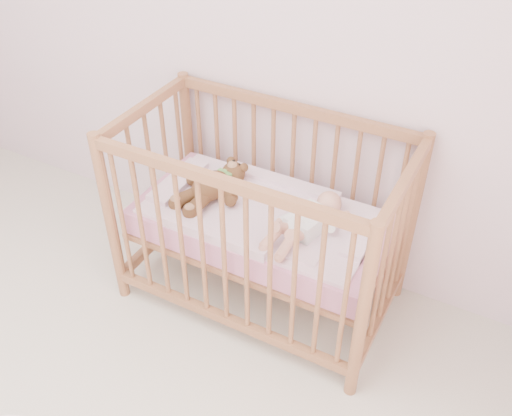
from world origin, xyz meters
The scene contains 6 objects.
wall_back centered at (0.00, 2.00, 1.35)m, with size 4.00×0.02×2.70m, color silver.
crib centered at (0.47, 1.60, 0.50)m, with size 1.36×0.76×1.00m, color #AC6E48, non-canonical shape.
mattress centered at (0.47, 1.60, 0.49)m, with size 1.22×0.62×0.13m, color pink.
blanket centered at (0.47, 1.60, 0.56)m, with size 1.10×0.58×0.06m, color #E8A0BF, non-canonical shape.
baby centered at (0.72, 1.58, 0.64)m, with size 0.26×0.54×0.13m, color white, non-canonical shape.
teddy_bear centered at (0.20, 1.58, 0.65)m, with size 0.34×0.48×0.13m, color brown, non-canonical shape.
Camera 1 is at (1.47, -0.32, 2.27)m, focal length 40.00 mm.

